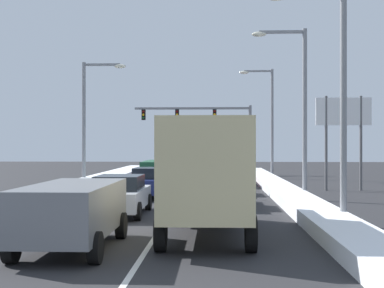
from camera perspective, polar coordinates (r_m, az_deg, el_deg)
ground_plane at (r=24.82m, az=-1.64°, el=-6.25°), size 120.00×120.00×0.00m
lane_stripe_between_right_lane_and_center_lane at (r=28.98m, az=-1.05°, el=-5.34°), size 0.14×46.15×0.01m
snow_bank_right_shoulder at (r=29.13m, az=9.45°, el=-4.85°), size 1.55×46.15×0.48m
snow_bank_left_shoulder at (r=29.75m, az=-11.33°, el=-4.54°), size 2.01×46.15×0.69m
box_truck_right_lane_nearest at (r=16.13m, az=1.57°, el=-2.82°), size 2.53×7.20×3.36m
sedan_black_right_lane_second at (r=24.02m, az=2.81°, el=-4.62°), size 2.00×4.50×1.51m
sedan_charcoal_right_lane_third at (r=30.03m, az=2.55°, el=-3.70°), size 2.00×4.50×1.51m
suv_red_right_lane_fourth at (r=36.29m, az=2.57°, el=-2.67°), size 2.16×4.90×1.67m
suv_gray_center_lane_nearest at (r=14.44m, az=-12.26°, el=-6.67°), size 2.16×4.90×1.67m
sedan_silver_center_lane_second at (r=21.17m, az=-7.46°, el=-5.24°), size 2.00×4.50×1.51m
sedan_navy_center_lane_third at (r=28.00m, az=-4.24°, el=-3.97°), size 2.00×4.50×1.51m
suv_green_center_lane_fourth at (r=33.82m, az=-3.26°, el=-2.86°), size 2.16×4.90×1.67m
traffic_light_gantry at (r=49.81m, az=1.76°, el=2.31°), size 10.60×0.47×6.20m
street_lamp_right_near at (r=18.83m, az=14.29°, el=6.13°), size 2.66×0.36×7.82m
street_lamp_right_mid at (r=27.10m, az=10.85°, el=4.74°), size 2.66×0.36×8.27m
street_lamp_right_far at (r=43.76m, az=7.84°, el=3.15°), size 2.66×0.36×8.61m
street_lamp_left_mid at (r=33.74m, az=-10.51°, el=3.23°), size 2.66×0.36×7.63m
roadside_sign_right at (r=33.15m, az=15.41°, el=2.27°), size 3.20×0.16×5.50m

